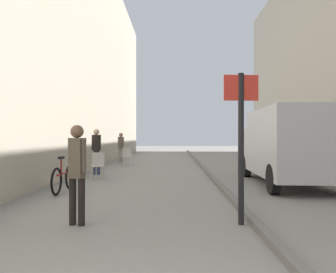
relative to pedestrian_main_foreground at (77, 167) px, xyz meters
The scene contains 11 objects.
ground_plane 7.93m from the pedestrian_main_foreground, 79.42° to the left, with size 80.00×80.00×0.00m, color gray.
building_facade_left 9.94m from the pedestrian_main_foreground, 116.80° to the left, with size 3.51×40.00×11.69m, color #BCB29E.
kerb_strip 8.36m from the pedestrian_main_foreground, 68.65° to the left, with size 0.16×40.00×0.12m, color #615F5B.
pedestrian_main_foreground is the anchor object (origin of this frame).
pedestrian_mid_block 13.14m from the pedestrian_main_foreground, 95.88° to the left, with size 0.33×0.25×1.72m.
pedestrian_far_crossing 7.69m from the pedestrian_main_foreground, 100.82° to the left, with size 0.35×0.26×1.82m.
delivery_van 7.19m from the pedestrian_main_foreground, 43.16° to the left, with size 2.25×5.48×2.33m.
street_sign_post 2.86m from the pedestrian_main_foreground, ahead, with size 0.60×0.10×2.60m.
bicycle_leaning 3.64m from the pedestrian_main_foreground, 112.00° to the left, with size 0.10×1.77×0.98m.
cafe_chair_near_window 6.26m from the pedestrian_main_foreground, 99.76° to the left, with size 0.48×0.48×0.94m.
cafe_chair_by_doorway 11.72m from the pedestrian_main_foreground, 93.97° to the left, with size 0.50×0.50×0.94m.
Camera 1 is at (0.21, -1.37, 1.51)m, focal length 35.55 mm.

